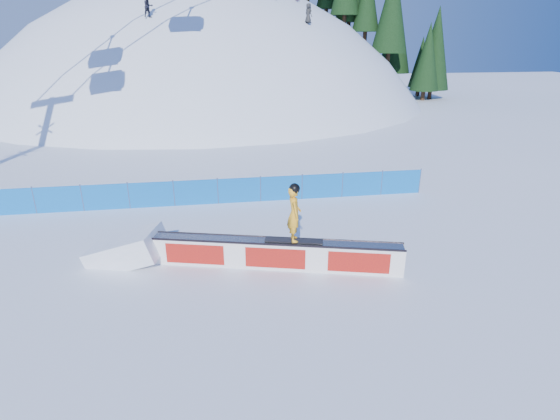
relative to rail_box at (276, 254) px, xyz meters
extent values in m
plane|color=white|center=(-2.78, 1.98, -0.50)|extent=(160.00, 160.00, 0.00)
sphere|color=white|center=(-2.78, 43.98, -18.50)|extent=(64.00, 64.00, 64.00)
cylinder|color=#311F13|center=(11.89, 39.14, 10.13)|extent=(0.50, 0.50, 1.40)
cylinder|color=#311F13|center=(12.93, 39.46, 9.62)|extent=(0.50, 0.50, 1.40)
cylinder|color=#311F13|center=(14.86, 45.78, 8.75)|extent=(0.50, 0.50, 1.40)
cylinder|color=#311F13|center=(15.19, 38.41, 7.99)|extent=(0.50, 0.50, 1.40)
cylinder|color=#311F13|center=(17.91, 44.71, 6.51)|extent=(0.50, 0.50, 1.40)
cone|color=black|center=(17.91, 44.71, 10.74)|extent=(3.20, 3.20, 7.27)
cylinder|color=#311F13|center=(18.93, 45.87, 5.54)|extent=(0.50, 0.50, 1.40)
cone|color=black|center=(18.93, 45.87, 9.22)|extent=(2.71, 2.71, 6.16)
cylinder|color=#311F13|center=(22.78, 44.30, 1.35)|extent=(0.50, 0.50, 1.40)
cone|color=black|center=(22.78, 44.30, 5.32)|extent=(2.96, 2.96, 6.74)
cylinder|color=#311F13|center=(22.83, 46.56, 1.12)|extent=(0.50, 0.50, 1.40)
cone|color=black|center=(22.83, 46.56, 5.62)|extent=(3.43, 3.43, 7.79)
cylinder|color=#311F13|center=(25.24, 47.19, 0.10)|extent=(0.50, 0.50, 1.40)
cone|color=black|center=(25.24, 47.19, 4.46)|extent=(3.30, 3.30, 7.51)
cylinder|color=#311F13|center=(28.02, 41.76, 0.10)|extent=(0.50, 0.50, 1.40)
cone|color=black|center=(28.02, 41.76, 5.37)|extent=(4.11, 4.11, 9.33)
cube|color=blue|center=(-2.78, 6.48, 0.10)|extent=(22.00, 0.03, 1.20)
cylinder|color=#3D476E|center=(-9.78, 6.48, 0.15)|extent=(0.05, 0.05, 1.30)
cylinder|color=#3D476E|center=(-7.78, 6.48, 0.15)|extent=(0.05, 0.05, 1.30)
cylinder|color=#3D476E|center=(-5.78, 6.48, 0.15)|extent=(0.05, 0.05, 1.30)
cylinder|color=#3D476E|center=(-3.78, 6.48, 0.15)|extent=(0.05, 0.05, 1.30)
cylinder|color=#3D476E|center=(-1.78, 6.48, 0.15)|extent=(0.05, 0.05, 1.30)
cylinder|color=#3D476E|center=(0.22, 6.48, 0.15)|extent=(0.05, 0.05, 1.30)
cylinder|color=#3D476E|center=(2.22, 6.48, 0.15)|extent=(0.05, 0.05, 1.30)
cylinder|color=#3D476E|center=(4.22, 6.48, 0.15)|extent=(0.05, 0.05, 1.30)
cylinder|color=#3D476E|center=(6.22, 6.48, 0.15)|extent=(0.05, 0.05, 1.30)
cylinder|color=#3D476E|center=(8.22, 6.48, 0.15)|extent=(0.05, 0.05, 1.30)
cube|color=white|center=(0.00, 0.00, -0.02)|extent=(8.24, 2.71, 0.94)
cube|color=gray|center=(0.00, 0.00, 0.47)|extent=(8.17, 2.71, 0.04)
cube|color=black|center=(-0.07, -0.27, 0.48)|extent=(8.11, 2.23, 0.06)
cube|color=black|center=(0.07, 0.27, 0.48)|extent=(8.11, 2.23, 0.06)
cube|color=red|center=(-0.07, -0.26, -0.02)|extent=(7.70, 2.11, 0.71)
cube|color=red|center=(0.07, 0.26, -0.02)|extent=(7.70, 2.11, 0.71)
cube|color=black|center=(0.57, -0.15, 0.53)|extent=(1.94, 0.83, 0.04)
imported|color=#FFAC20|center=(0.57, -0.15, 1.47)|extent=(0.47, 0.69, 1.85)
sphere|color=black|center=(0.57, -0.15, 2.34)|extent=(0.35, 0.35, 0.35)
imported|color=black|center=(-6.37, 26.90, 9.15)|extent=(1.01, 0.95, 1.65)
imported|color=#272727|center=(7.34, 29.19, 8.84)|extent=(0.81, 0.95, 1.65)
camera|label=1|loc=(-1.92, -12.94, 6.75)|focal=28.00mm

